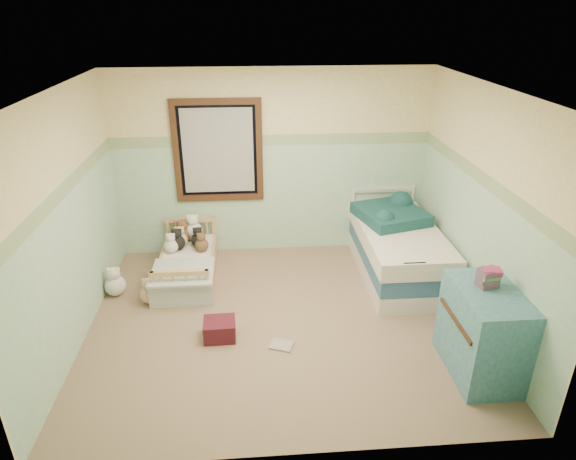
{
  "coord_description": "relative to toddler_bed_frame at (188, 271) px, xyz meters",
  "views": [
    {
      "loc": [
        -0.28,
        -4.56,
        3.22
      ],
      "look_at": [
        0.1,
        0.35,
        0.94
      ],
      "focal_mm": 30.84,
      "sensor_mm": 36.0,
      "label": 1
    }
  ],
  "objects": [
    {
      "name": "plush_floor_tan",
      "position": [
        -0.38,
        -0.57,
        0.02
      ],
      "size": [
        0.22,
        0.22,
        0.22
      ],
      "primitive_type": "sphere",
      "color": "tan",
      "rests_on": "floor"
    },
    {
      "name": "wall_left",
      "position": [
        -0.97,
        -1.05,
        1.16
      ],
      "size": [
        0.04,
        3.6,
        2.5
      ],
      "primitive_type": "cube",
      "color": "#CFBB8E",
      "rests_on": "floor"
    },
    {
      "name": "dresser",
      "position": [
        2.95,
        -2.01,
        0.35
      ],
      "size": [
        0.55,
        0.88,
        0.88
      ],
      "primitive_type": "cube",
      "color": "#2E5F6E",
      "rests_on": "floor"
    },
    {
      "name": "border_strip",
      "position": [
        1.13,
        0.74,
        1.49
      ],
      "size": [
        4.2,
        0.01,
        0.15
      ],
      "primitive_type": "cube",
      "color": "#456D44",
      "rests_on": "wall_back"
    },
    {
      "name": "toddler_mattress",
      "position": [
        0.0,
        0.0,
        0.15
      ],
      "size": [
        0.62,
        1.29,
        0.12
      ],
      "primitive_type": "cube",
      "color": "silver",
      "rests_on": "toddler_bed_frame"
    },
    {
      "name": "plush_bed_brown",
      "position": [
        -0.15,
        0.5,
        0.3
      ],
      "size": [
        0.18,
        0.18,
        0.18
      ],
      "primitive_type": "sphere",
      "color": "brown",
      "rests_on": "toddler_mattress"
    },
    {
      "name": "twin_mattress",
      "position": [
        2.68,
        -0.16,
        0.46
      ],
      "size": [
        0.94,
        1.84,
        0.22
      ],
      "primitive_type": "cube",
      "color": "white",
      "rests_on": "twin_boxspring"
    },
    {
      "name": "extra_plush_3",
      "position": [
        -0.13,
        0.21,
        0.31
      ],
      "size": [
        0.2,
        0.2,
        0.2
      ],
      "primitive_type": "sphere",
      "color": "black",
      "rests_on": "toddler_mattress"
    },
    {
      "name": "plush_bed_dark",
      "position": [
        0.13,
        0.28,
        0.3
      ],
      "size": [
        0.19,
        0.19,
        0.19
      ],
      "primitive_type": "sphere",
      "color": "black",
      "rests_on": "toddler_mattress"
    },
    {
      "name": "window_blinds",
      "position": [
        0.43,
        0.72,
        1.36
      ],
      "size": [
        0.92,
        0.01,
        1.12
      ],
      "primitive_type": "cube",
      "color": "beige",
      "rests_on": "window_frame"
    },
    {
      "name": "extra_plush_1",
      "position": [
        -0.08,
        0.44,
        0.31
      ],
      "size": [
        0.21,
        0.21,
        0.21
      ],
      "primitive_type": "sphere",
      "color": "brown",
      "rests_on": "toddler_mattress"
    },
    {
      "name": "wall_right",
      "position": [
        3.23,
        -1.05,
        1.16
      ],
      "size": [
        0.04,
        3.6,
        2.5
      ],
      "primitive_type": "cube",
      "color": "#CFBB8E",
      "rests_on": "floor"
    },
    {
      "name": "plush_bed_white",
      "position": [
        0.05,
        0.5,
        0.33
      ],
      "size": [
        0.25,
        0.25,
        0.25
      ],
      "primitive_type": "sphere",
      "color": "silver",
      "rests_on": "toddler_mattress"
    },
    {
      "name": "extra_plush_0",
      "position": [
        0.19,
        0.14,
        0.29
      ],
      "size": [
        0.17,
        0.17,
        0.17
      ],
      "primitive_type": "sphere",
      "color": "brown",
      "rests_on": "toddler_mattress"
    },
    {
      "name": "floor",
      "position": [
        1.13,
        -1.05,
        -0.1
      ],
      "size": [
        4.2,
        3.6,
        0.02
      ],
      "primitive_type": "cube",
      "color": "brown",
      "rests_on": "ground"
    },
    {
      "name": "wall_back",
      "position": [
        1.13,
        0.75,
        1.16
      ],
      "size": [
        4.2,
        0.04,
        2.5
      ],
      "primitive_type": "cube",
      "color": "#CFBB8E",
      "rests_on": "floor"
    },
    {
      "name": "toddler_bed_frame",
      "position": [
        0.0,
        0.0,
        0.0
      ],
      "size": [
        0.68,
        1.35,
        0.17
      ],
      "primitive_type": "cube",
      "color": "#A5814E",
      "rests_on": "floor"
    },
    {
      "name": "ceiling",
      "position": [
        1.13,
        -1.05,
        2.42
      ],
      "size": [
        4.2,
        3.6,
        0.02
      ],
      "primitive_type": "cube",
      "color": "silver",
      "rests_on": "wall_back"
    },
    {
      "name": "wall_front",
      "position": [
        1.13,
        -2.85,
        1.16
      ],
      "size": [
        4.2,
        0.04,
        2.5
      ],
      "primitive_type": "cube",
      "color": "#CFBB8E",
      "rests_on": "floor"
    },
    {
      "name": "patchwork_quilt",
      "position": [
        0.0,
        -0.42,
        0.22
      ],
      "size": [
        0.73,
        0.68,
        0.03
      ],
      "primitive_type": "cube",
      "color": "#7F96BE",
      "rests_on": "toddler_mattress"
    },
    {
      "name": "twin_bed_frame",
      "position": [
        2.68,
        -0.16,
        0.02
      ],
      "size": [
        0.9,
        1.8,
        0.22
      ],
      "primitive_type": "cube",
      "color": "white",
      "rests_on": "floor"
    },
    {
      "name": "plush_bed_tan",
      "position": [
        -0.1,
        0.28,
        0.31
      ],
      "size": [
        0.2,
        0.2,
        0.2
      ],
      "primitive_type": "sphere",
      "color": "tan",
      "rests_on": "toddler_mattress"
    },
    {
      "name": "twin_boxspring",
      "position": [
        2.68,
        -0.16,
        0.24
      ],
      "size": [
        0.9,
        1.8,
        0.22
      ],
      "primitive_type": "cube",
      "color": "navy",
      "rests_on": "twin_bed_frame"
    },
    {
      "name": "teal_blanket",
      "position": [
        2.63,
        0.14,
        0.64
      ],
      "size": [
        0.96,
        0.99,
        0.14
      ],
      "primitive_type": "cube",
      "rotation": [
        0.0,
        0.0,
        0.27
      ],
      "color": "#0E3B3F",
      "rests_on": "twin_mattress"
    },
    {
      "name": "floor_book",
      "position": [
        1.11,
        -1.5,
        -0.08
      ],
      "size": [
        0.28,
        0.25,
        0.02
      ],
      "primitive_type": "cube",
      "rotation": [
        0.0,
        0.0,
        -0.36
      ],
      "color": "gold",
      "rests_on": "floor"
    },
    {
      "name": "wainscot_mint",
      "position": [
        1.13,
        0.74,
        0.66
      ],
      "size": [
        4.2,
        0.01,
        1.5
      ],
      "primitive_type": "cube",
      "color": "#8BBA98",
      "rests_on": "floor"
    },
    {
      "name": "window_frame",
      "position": [
        0.43,
        0.71,
        1.36
      ],
      "size": [
        1.16,
        0.06,
        1.36
      ],
      "primitive_type": "cube",
      "color": "#402613",
      "rests_on": "wall_back"
    },
    {
      "name": "extra_plush_2",
      "position": [
        -0.2,
        0.13,
        0.3
      ],
      "size": [
        0.18,
        0.18,
        0.18
      ],
      "primitive_type": "sphere",
      "color": "silver",
      "rests_on": "toddler_mattress"
    },
    {
      "name": "plush_floor_cream",
      "position": [
        -0.82,
        -0.36,
        0.04
      ],
      "size": [
        0.25,
        0.25,
        0.25
      ],
      "primitive_type": "sphere",
      "color": "silver",
      "rests_on": "floor"
    },
    {
      "name": "book_stack",
      "position": [
        2.95,
        -1.91,
        0.88
      ],
      "size": [
        0.2,
        0.17,
        0.17
      ],
      "primitive_type": "cube",
      "rotation": [
        0.0,
        0.0,
        0.21
      ],
      "color": "brown",
      "rests_on": "dresser"
    },
    {
      "name": "red_pillow",
      "position": [
        0.47,
        -1.31,
        0.02
      ],
      "size": [
        0.34,
        0.3,
        0.2
      ],
      "primitive_type": "cube",
      "rotation": [
        0.0,
        0.0,
        0.03
      ],
      "color": "maroon",
      "rests_on": "floor"
    }
  ]
}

